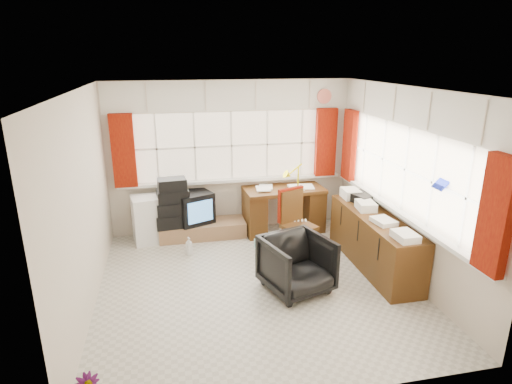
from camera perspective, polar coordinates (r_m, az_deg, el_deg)
The scene contains 19 objects.
ground at distance 5.73m, azimuth 0.06°, elevation -12.24°, with size 4.00×4.00×0.00m, color beige.
room_walls at distance 5.14m, azimuth 0.07°, elevation 2.39°, with size 4.00×4.00×4.00m.
window_back at distance 7.13m, azimuth -3.16°, elevation 2.15°, with size 3.70×0.12×3.60m.
window_right at distance 6.00m, azimuth 18.55°, elevation -1.84°, with size 0.12×3.70×3.60m.
curtains at distance 6.26m, azimuth 6.64°, elevation 4.64°, with size 3.83×3.83×1.15m.
overhead_cabinets at distance 6.20m, azimuth 7.24°, elevation 11.95°, with size 3.98×3.98×0.48m.
desk at distance 7.22m, azimuth 3.68°, elevation -2.04°, with size 1.35×0.72×0.79m.
desk_lamp at distance 6.88m, azimuth 5.66°, elevation 2.65°, with size 0.17×0.15×0.46m.
task_chair at distance 6.27m, azimuth 5.12°, elevation -3.94°, with size 0.57×0.58×1.04m.
office_chair at distance 5.47m, azimuth 5.46°, elevation -9.58°, with size 0.76×0.79×0.71m, color black.
radiator at distance 6.49m, azimuth 5.11°, elevation -6.34°, with size 0.39×0.24×0.54m.
credenza at distance 6.26m, azimuth 15.44°, elevation -6.17°, with size 0.50×2.00×0.85m.
file_tray at distance 6.64m, azimuth 13.99°, elevation -0.74°, with size 0.31×0.39×0.13m, color black.
tv_bench at distance 7.13m, azimuth -7.16°, elevation -4.94°, with size 1.40×0.50×0.25m, color #9F744F.
crt_tv at distance 7.04m, azimuth -8.38°, elevation -2.02°, with size 0.71×0.68×0.51m.
hifi_stack at distance 6.89m, azimuth -10.97°, elevation -1.67°, with size 0.61×0.42×0.79m.
mini_fridge at distance 7.01m, azimuth -14.27°, elevation -3.57°, with size 0.52×0.52×0.75m.
spray_bottle_a at distance 6.53m, azimuth -8.93°, elevation -7.13°, with size 0.11×0.11×0.28m, color silver.
spray_bottle_b at distance 6.70m, azimuth 0.17°, elevation -6.61°, with size 0.09×0.09×0.20m, color #99E4DD.
Camera 1 is at (-1.02, -4.85, 2.87)m, focal length 30.00 mm.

